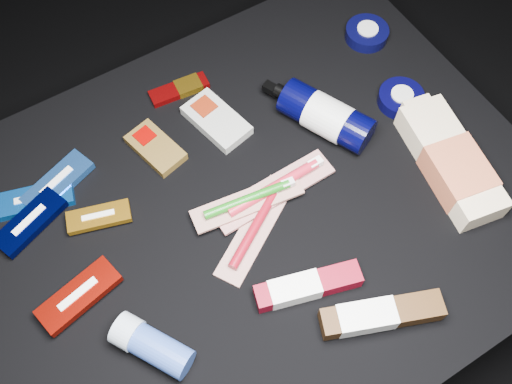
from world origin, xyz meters
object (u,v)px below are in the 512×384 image
lotion_bottle (326,116)px  toothpaste_carton_red (303,287)px  deodorant_stick (151,345)px  bodywash_bottle (451,163)px

lotion_bottle → toothpaste_carton_red: size_ratio=1.25×
deodorant_stick → toothpaste_carton_red: 0.24m
lotion_bottle → toothpaste_carton_red: 0.31m
bodywash_bottle → deodorant_stick: size_ratio=2.00×
bodywash_bottle → deodorant_stick: bodywash_bottle is taller
bodywash_bottle → lotion_bottle: bearing=135.5°
bodywash_bottle → deodorant_stick: bearing=-168.8°
lotion_bottle → bodywash_bottle: size_ratio=0.83×
lotion_bottle → toothpaste_carton_red: (-0.20, -0.24, -0.02)m
lotion_bottle → deodorant_stick: bearing=179.4°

